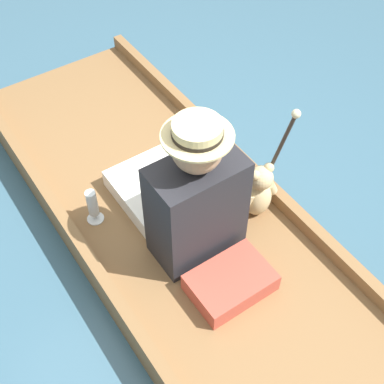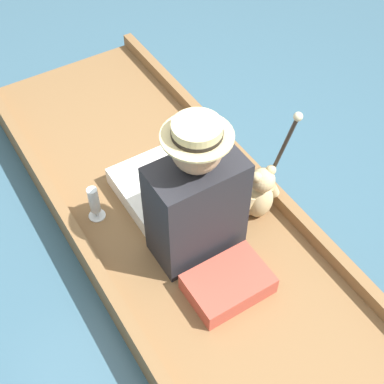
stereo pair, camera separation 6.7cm
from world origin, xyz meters
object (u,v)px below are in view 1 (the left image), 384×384
Objects in this scene: wine_glass at (93,205)px; walking_cane at (279,151)px; seated_person at (187,196)px; teddy_bear at (259,192)px.

walking_cane is (0.84, -0.47, 0.33)m from wine_glass.
seated_person is at bearing -45.91° from wine_glass.
teddy_bear is 0.89m from wine_glass.
teddy_bear is 1.63× the size of wine_glass.
seated_person reaches higher than wine_glass.
seated_person reaches higher than teddy_bear.
wine_glass is (-0.76, 0.45, -0.04)m from teddy_bear.
teddy_bear is at bearing -30.72° from wine_glass.
seated_person is at bearing 168.52° from teddy_bear.
walking_cane reaches higher than teddy_bear.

